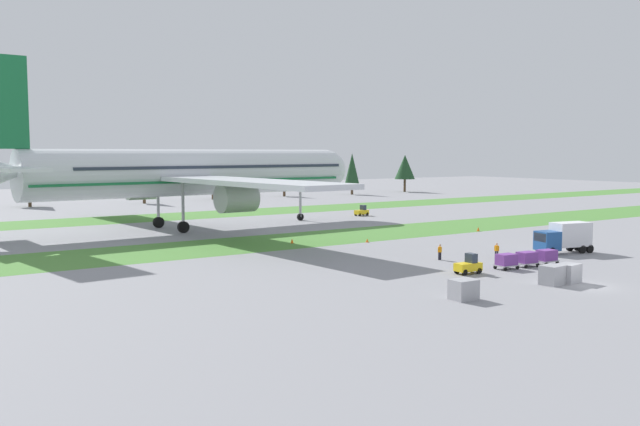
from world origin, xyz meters
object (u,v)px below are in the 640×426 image
Objects in this scene: uld_container_1 at (552,275)px; cargo_dolly_third at (547,256)px; baggage_tug at (469,265)px; cargo_dolly_second at (527,258)px; taxiway_marker_0 at (292,241)px; taxiway_marker_1 at (478,229)px; airliner at (185,172)px; catering_truck at (564,237)px; ground_crew_marshaller at (440,251)px; pushback_tractor at (362,211)px; uld_container_2 at (568,273)px; taxiway_marker_2 at (367,240)px; uld_container_0 at (464,290)px; cargo_dolly_lead at (506,260)px; ground_crew_loader at (497,250)px.

cargo_dolly_third is at bearing 39.72° from uld_container_1.
baggage_tug reaches higher than cargo_dolly_second.
taxiway_marker_1 reaches higher than taxiway_marker_0.
uld_container_1 is at bearing 146.07° from cargo_dolly_second.
taxiway_marker_0 is at bearing 172.09° from taxiway_marker_1.
airliner reaches higher than catering_truck.
cargo_dolly_second is 9.31m from ground_crew_marshaller.
catering_truck is 10.45× the size of taxiway_marker_1.
airliner is 36.79m from pushback_tractor.
uld_container_2 reaches higher than taxiway_marker_1.
taxiway_marker_0 reaches higher than taxiway_marker_2.
uld_container_0 is 3.18× the size of taxiway_marker_0.
baggage_tug is (7.36, -51.39, -7.86)m from airliner.
cargo_dolly_lead is 24.07m from taxiway_marker_2.
cargo_dolly_lead is at bearing 90.00° from cargo_dolly_third.
ground_crew_loader reaches higher than cargo_dolly_second.
pushback_tractor is (17.71, 54.50, -0.10)m from cargo_dolly_third.
baggage_tug reaches higher than taxiway_marker_2.
taxiway_marker_1 is (22.57, 24.58, -0.57)m from cargo_dolly_lead.
uld_container_1 is at bearing -128.35° from taxiway_marker_1.
uld_container_0 reaches higher than taxiway_marker_0.
cargo_dolly_third is 11.33m from uld_container_1.
uld_container_0 is 1.00× the size of uld_container_1.
baggage_tug reaches higher than taxiway_marker_0.
uld_container_2 is at bearing 177.83° from cargo_dolly_lead.
baggage_tug is at bearing 148.33° from pushback_tractor.
cargo_dolly_lead reaches higher than taxiway_marker_1.
uld_container_2 reaches higher than cargo_dolly_second.
taxiway_marker_0 is 0.90× the size of taxiway_marker_1.
baggage_tug is 5.53× the size of taxiway_marker_2.
cargo_dolly_lead is 1.00× the size of cargo_dolly_third.
airliner is 33.32× the size of cargo_dolly_lead.
uld_container_0 is at bearing 178.93° from uld_container_2.
catering_truck is (14.19, 3.60, 1.03)m from cargo_dolly_lead.
airliner is 61.19m from uld_container_2.
baggage_tug is 24.47m from taxiway_marker_2.
taxiway_marker_1 is (27.58, 24.22, -0.47)m from baggage_tug.
cargo_dolly_second is 1.15× the size of uld_container_2.
airliner is 33.32× the size of cargo_dolly_third.
pushback_tractor is 37.45m from taxiway_marker_2.
cargo_dolly_second is (15.26, -51.96, -7.75)m from airliner.
cargo_dolly_lead is at bearing -90.00° from baggage_tug.
uld_container_1 is at bearing 129.05° from ground_crew_loader.
ground_crew_marshaller is 16.16m from taxiway_marker_2.
catering_truck is 2.72× the size of pushback_tractor.
uld_container_1 reaches higher than cargo_dolly_lead.
uld_container_1 reaches higher than cargo_dolly_second.
taxiway_marker_2 is at bearing 64.46° from uld_container_0.
catering_truck is (8.41, 4.01, 1.03)m from cargo_dolly_third.
baggage_tug is 10.81m from ground_crew_loader.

